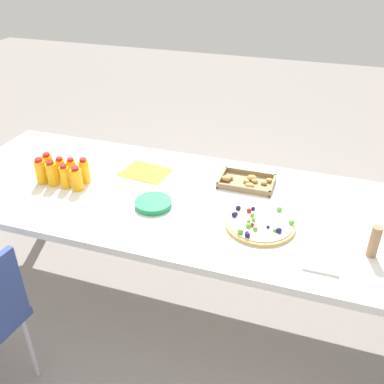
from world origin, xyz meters
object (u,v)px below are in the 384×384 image
Objects in this scene: party_table at (174,205)px; plate_stack at (153,203)px; juice_bottle_1 at (52,174)px; juice_bottle_0 at (41,171)px; juice_bottle_4 at (48,166)px; cardboard_tube at (374,242)px; fruit_pizza at (260,223)px; juice_bottle_7 at (85,171)px; snack_tray at (246,182)px; juice_bottle_6 at (72,170)px; juice_bottle_5 at (61,169)px; napkin_stack at (322,261)px; juice_bottle_2 at (65,177)px; paper_folder at (145,172)px; juice_bottle_3 at (77,179)px.

party_table is 13.52× the size of plate_stack.
juice_bottle_0 is at bearing 179.66° from juice_bottle_1.
juice_bottle_0 reaches higher than juice_bottle_4.
juice_bottle_1 is 1.66m from cardboard_tube.
fruit_pizza is at bearing 172.79° from cardboard_tube.
juice_bottle_7 is 0.49× the size of snack_tray.
juice_bottle_6 reaches higher than snack_tray.
fruit_pizza is 0.55m from plate_stack.
juice_bottle_5 is 1.47m from napkin_stack.
juice_bottle_0 reaches higher than napkin_stack.
juice_bottle_2 is at bearing -159.71° from snack_tray.
juice_bottle_5 is 0.52× the size of paper_folder.
juice_bottle_1 is 0.44× the size of fruit_pizza.
fruit_pizza is at bearing -23.12° from paper_folder.
juice_bottle_6 reaches higher than juice_bottle_5.
juice_bottle_7 is 0.98× the size of cardboard_tube.
paper_folder is at bearing 142.62° from party_table.
juice_bottle_7 is at bearing 173.90° from fruit_pizza.
snack_tray is 1.99× the size of napkin_stack.
napkin_stack is at bearing -11.95° from plate_stack.
juice_bottle_0 reaches higher than paper_folder.
juice_bottle_2 is (-0.59, -0.10, 0.12)m from party_table.
juice_bottle_7 is (0.23, 0.01, 0.00)m from juice_bottle_4.
juice_bottle_6 is (-0.08, 0.08, -0.00)m from juice_bottle_3.
juice_bottle_7 reaches higher than fruit_pizza.
juice_bottle_7 is at bearing 3.87° from juice_bottle_5.
fruit_pizza is at bearing -4.59° from juice_bottle_4.
fruit_pizza is at bearing -68.71° from snack_tray.
party_table is 0.68m from juice_bottle_5.
juice_bottle_1 is 0.08m from juice_bottle_2.
plate_stack is at bearing 180.00° from fruit_pizza.
cardboard_tube is at bearing -6.47° from juice_bottle_7.
juice_bottle_2 is 1.08m from fruit_pizza.
juice_bottle_6 is (0.15, 0.08, -0.01)m from juice_bottle_0.
juice_bottle_5 reaches higher than napkin_stack.
juice_bottle_4 is at bearing -178.27° from party_table.
juice_bottle_4 is 0.55m from paper_folder.
juice_bottle_2 is at bearing -85.63° from juice_bottle_6.
juice_bottle_3 is 0.40m from paper_folder.
juice_bottle_0 reaches higher than juice_bottle_7.
juice_bottle_1 is 0.10m from juice_bottle_4.
cardboard_tube is (1.57, -0.09, 0.01)m from juice_bottle_2.
paper_folder is (0.27, 0.20, -0.07)m from juice_bottle_7.
juice_bottle_7 is 0.98× the size of napkin_stack.
juice_bottle_4 is 1.07× the size of juice_bottle_6.
plate_stack is (-0.40, -0.37, 0.00)m from snack_tray.
juice_bottle_7 reaches higher than juice_bottle_3.
juice_bottle_5 is (-0.15, 0.07, -0.00)m from juice_bottle_3.
juice_bottle_1 is 0.77× the size of plate_stack.
napkin_stack is (0.85, -0.18, -0.01)m from plate_stack.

